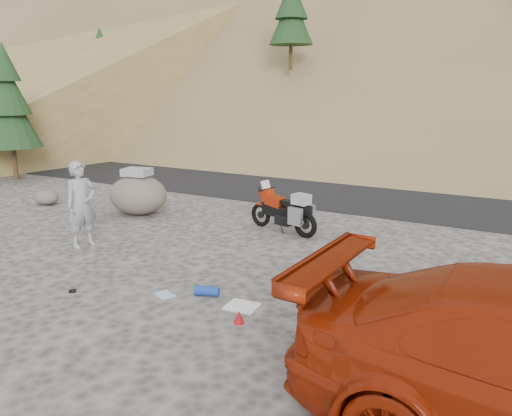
# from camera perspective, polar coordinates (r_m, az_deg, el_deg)

# --- Properties ---
(ground) EXTENTS (140.00, 140.00, 0.00)m
(ground) POSITION_cam_1_polar(r_m,az_deg,el_deg) (10.26, -10.26, -6.02)
(ground) COLOR #3D3B39
(ground) RESTS_ON ground
(road) EXTENTS (120.00, 7.00, 0.05)m
(road) POSITION_cam_1_polar(r_m,az_deg,el_deg) (17.87, 8.39, 2.42)
(road) COLOR black
(road) RESTS_ON ground
(conifer_verge) EXTENTS (2.20, 2.20, 5.04)m
(conifer_verge) POSITION_cam_1_polar(r_m,az_deg,el_deg) (20.97, -26.48, 10.76)
(conifer_verge) COLOR #331E12
(conifer_verge) RESTS_ON ground
(motorcycle) EXTENTS (2.01, 0.87, 1.21)m
(motorcycle) POSITION_cam_1_polar(r_m,az_deg,el_deg) (11.96, 3.40, -0.43)
(motorcycle) COLOR black
(motorcycle) RESTS_ON ground
(man) EXTENTS (0.63, 0.79, 1.89)m
(man) POSITION_cam_1_polar(r_m,az_deg,el_deg) (11.69, -18.96, -4.12)
(man) COLOR #939297
(man) RESTS_ON ground
(boulder) EXTENTS (1.66, 1.41, 1.26)m
(boulder) POSITION_cam_1_polar(r_m,az_deg,el_deg) (14.10, -13.32, 1.52)
(boulder) COLOR #524C46
(boulder) RESTS_ON ground
(small_rock) EXTENTS (0.86, 0.80, 0.44)m
(small_rock) POSITION_cam_1_polar(r_m,az_deg,el_deg) (16.19, -22.81, 1.14)
(small_rock) COLOR #524C46
(small_rock) RESTS_ON ground
(gear_white_cloth) EXTENTS (0.54, 0.49, 0.02)m
(gear_white_cloth) POSITION_cam_1_polar(r_m,az_deg,el_deg) (8.11, -1.61, -11.16)
(gear_white_cloth) COLOR white
(gear_white_cloth) RESTS_ON ground
(gear_blue_mat) EXTENTS (0.44, 0.29, 0.17)m
(gear_blue_mat) POSITION_cam_1_polar(r_m,az_deg,el_deg) (8.52, -5.64, -9.42)
(gear_blue_mat) COLOR navy
(gear_blue_mat) RESTS_ON ground
(gear_funnel) EXTENTS (0.20, 0.20, 0.20)m
(gear_funnel) POSITION_cam_1_polar(r_m,az_deg,el_deg) (7.55, -1.96, -12.33)
(gear_funnel) COLOR #B80C13
(gear_funnel) RESTS_ON ground
(gear_glove_b) EXTENTS (0.14, 0.15, 0.04)m
(gear_glove_b) POSITION_cam_1_polar(r_m,az_deg,el_deg) (9.20, -20.25, -8.89)
(gear_glove_b) COLOR black
(gear_glove_b) RESTS_ON ground
(gear_blue_cloth) EXTENTS (0.41, 0.36, 0.01)m
(gear_blue_cloth) POSITION_cam_1_polar(r_m,az_deg,el_deg) (8.67, -10.40, -9.72)
(gear_blue_cloth) COLOR #94B6E4
(gear_blue_cloth) RESTS_ON ground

